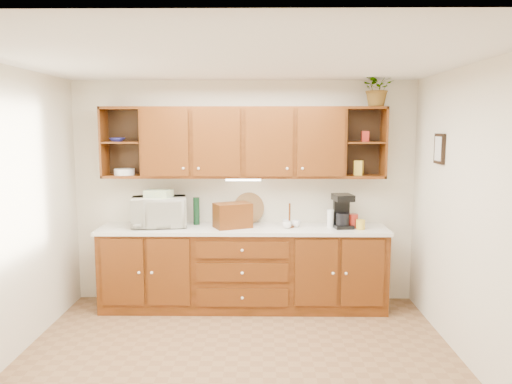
{
  "coord_description": "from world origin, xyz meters",
  "views": [
    {
      "loc": [
        0.21,
        -4.09,
        2.07
      ],
      "look_at": [
        0.15,
        1.15,
        1.38
      ],
      "focal_mm": 35.0,
      "sensor_mm": 36.0,
      "label": 1
    }
  ],
  "objects_px": {
    "potted_plant": "(378,88)",
    "coffee_maker": "(342,211)",
    "microwave": "(159,212)",
    "bread_box": "(233,215)"
  },
  "relations": [
    {
      "from": "microwave",
      "to": "potted_plant",
      "type": "height_order",
      "value": "potted_plant"
    },
    {
      "from": "microwave",
      "to": "bread_box",
      "type": "relative_size",
      "value": 1.52
    },
    {
      "from": "coffee_maker",
      "to": "potted_plant",
      "type": "height_order",
      "value": "potted_plant"
    },
    {
      "from": "microwave",
      "to": "coffee_maker",
      "type": "bearing_deg",
      "value": -10.8
    },
    {
      "from": "microwave",
      "to": "bread_box",
      "type": "xyz_separation_m",
      "value": [
        0.84,
        -0.06,
        -0.03
      ]
    },
    {
      "from": "microwave",
      "to": "bread_box",
      "type": "bearing_deg",
      "value": -13.99
    },
    {
      "from": "coffee_maker",
      "to": "potted_plant",
      "type": "xyz_separation_m",
      "value": [
        0.38,
        0.09,
        1.37
      ]
    },
    {
      "from": "potted_plant",
      "to": "coffee_maker",
      "type": "bearing_deg",
      "value": -166.33
    },
    {
      "from": "bread_box",
      "to": "potted_plant",
      "type": "distance_m",
      "value": 2.15
    },
    {
      "from": "bread_box",
      "to": "potted_plant",
      "type": "bearing_deg",
      "value": -20.0
    }
  ]
}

